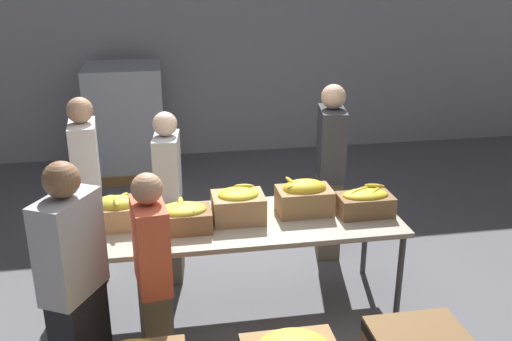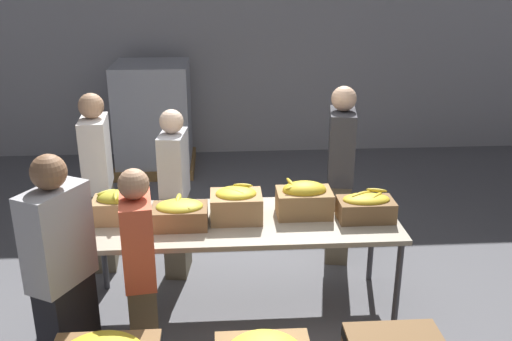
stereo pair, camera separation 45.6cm
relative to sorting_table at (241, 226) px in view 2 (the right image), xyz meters
The scene contains 14 objects.
ground_plane 0.76m from the sorting_table, ahead, with size 30.00×30.00×0.00m, color slate.
wall_back 4.43m from the sorting_table, 90.00° to the left, with size 16.00×0.08×4.00m.
sorting_table is the anchor object (origin of this frame).
banana_box_0 0.98m from the sorting_table, behind, with size 0.39×0.28×0.26m.
banana_box_1 0.51m from the sorting_table, behind, with size 0.43×0.31×0.23m.
banana_box_2 0.19m from the sorting_table, 153.65° to the left, with size 0.41×0.31×0.28m.
banana_box_3 0.55m from the sorting_table, ahead, with size 0.44×0.29×0.29m.
banana_box_4 1.01m from the sorting_table, ahead, with size 0.44×0.26×0.23m.
volunteer_0 1.29m from the sorting_table, 41.03° to the left, with size 0.30×0.49×1.71m.
volunteer_1 1.44m from the sorting_table, 146.02° to the right, with size 0.41×0.50×1.66m.
volunteer_2 0.87m from the sorting_table, 130.55° to the left, with size 0.25×0.44×1.56m.
volunteer_3 0.99m from the sorting_table, 136.08° to the right, with size 0.26×0.43×1.51m.
volunteer_4 1.52m from the sorting_table, 146.63° to the left, with size 0.26×0.47×1.68m.
pallet_stack_0 3.69m from the sorting_table, 106.51° to the left, with size 1.07×1.07×1.48m.
Camera 2 is at (-0.15, -4.12, 2.75)m, focal length 40.00 mm.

